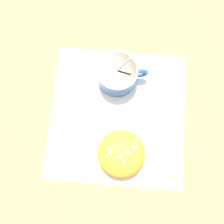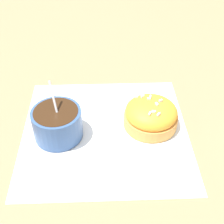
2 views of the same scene
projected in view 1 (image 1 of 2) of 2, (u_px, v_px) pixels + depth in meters
name	position (u px, v px, depth m)	size (l,w,h in m)	color
ground_plane	(117.00, 115.00, 0.51)	(3.00, 3.00, 0.00)	#93704C
paper_napkin	(117.00, 115.00, 0.51)	(0.34, 0.34, 0.00)	white
coffee_cup	(119.00, 74.00, 0.49)	(0.09, 0.11, 0.11)	#335184
frosted_pastry	(121.00, 154.00, 0.46)	(0.10, 0.10, 0.06)	#D19347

